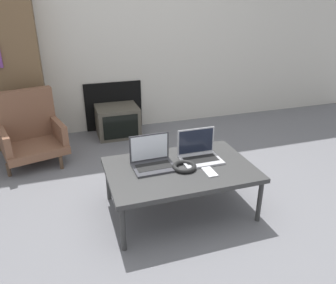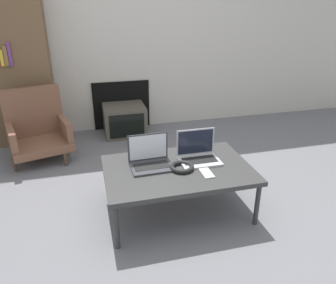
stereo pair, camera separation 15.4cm
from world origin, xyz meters
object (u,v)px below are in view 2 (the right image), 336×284
Objects in this scene: tv at (125,120)px; armchair at (37,127)px; headphones at (182,167)px; laptop_left at (150,159)px; phone at (207,173)px; laptop_right at (198,154)px.

tv is 1.06m from armchair.
tv is at bearing 96.83° from headphones.
tv is 0.69× the size of armchair.
laptop_left is 2.17× the size of phone.
laptop_right is (0.39, 0.00, 0.00)m from laptop_left.
laptop_right is at bearing -76.87° from tv.
armchair reaches higher than tv.
laptop_right reaches higher than headphones.
phone is 0.21× the size of armchair.
laptop_left is at bearing -67.16° from armchair.
tv is at bearing 101.12° from phone.
laptop_left and laptop_right have the same top height.
headphones is (0.22, -0.12, -0.03)m from laptop_left.
headphones is 0.37× the size of tv.
armchair reaches higher than laptop_right.
laptop_left is at bearing -179.89° from laptop_right.
phone is at bearing -36.05° from headphones.
laptop_left reaches higher than phone.
laptop_right is 1.70m from tv.
headphones is at bearing 143.95° from phone.
laptop_right is 0.21m from headphones.
headphones reaches higher than tv.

